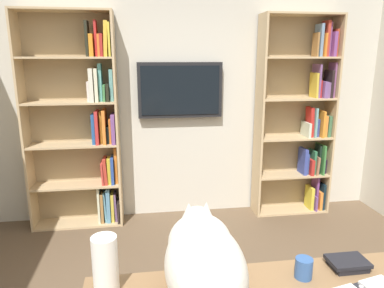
{
  "coord_description": "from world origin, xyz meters",
  "views": [
    {
      "loc": [
        0.49,
        1.63,
        1.76
      ],
      "look_at": [
        0.1,
        -1.05,
        1.09
      ],
      "focal_mm": 33.12,
      "sensor_mm": 36.0,
      "label": 1
    }
  ],
  "objects": [
    {
      "name": "coffee_mug",
      "position": [
        -0.22,
        0.28,
        0.82
      ],
      "size": [
        0.08,
        0.08,
        0.1
      ],
      "primitive_type": "cylinder",
      "color": "#335999",
      "rests_on": "desk"
    },
    {
      "name": "bookshelf_left",
      "position": [
        -1.29,
        -2.06,
        1.08
      ],
      "size": [
        0.85,
        0.28,
        2.2
      ],
      "color": "tan",
      "rests_on": "ground"
    },
    {
      "name": "paper_towel_roll",
      "position": [
        0.67,
        0.24,
        0.9
      ],
      "size": [
        0.11,
        0.11,
        0.25
      ],
      "primitive_type": "cylinder",
      "color": "white",
      "rests_on": "desk"
    },
    {
      "name": "wall_back",
      "position": [
        0.0,
        -2.23,
        1.35
      ],
      "size": [
        4.52,
        0.06,
        2.7
      ],
      "primitive_type": "cube",
      "color": "beige",
      "rests_on": "ground"
    },
    {
      "name": "desk_book_stack",
      "position": [
        -0.47,
        0.23,
        0.79
      ],
      "size": [
        0.18,
        0.13,
        0.04
      ],
      "color": "black",
      "rests_on": "desk"
    },
    {
      "name": "cat",
      "position": [
        0.26,
        0.34,
        0.95
      ],
      "size": [
        0.33,
        0.7,
        0.36
      ],
      "color": "silver",
      "rests_on": "desk"
    },
    {
      "name": "wall_mounted_tv",
      "position": [
        0.07,
        -2.15,
        1.42
      ],
      "size": [
        0.9,
        0.07,
        0.58
      ],
      "color": "black"
    },
    {
      "name": "bookshelf_right",
      "position": [
        1.07,
        -2.06,
        1.09
      ],
      "size": [
        0.93,
        0.28,
        2.2
      ],
      "color": "tan",
      "rests_on": "ground"
    }
  ]
}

